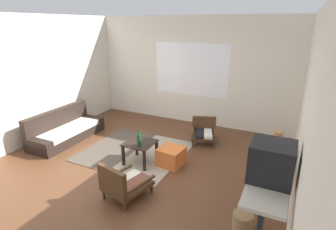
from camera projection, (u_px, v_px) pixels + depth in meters
ground_plane at (125, 175)px, 4.64m from camera, size 7.80×7.80×0.00m
far_wall_with_window at (192, 71)px, 6.79m from camera, size 5.60×0.13×2.70m
side_wall_right at (309, 120)px, 3.34m from camera, size 0.12×6.60×2.70m
side_wall_left at (25, 82)px, 5.56m from camera, size 0.12×6.60×2.70m
area_rug at (135, 151)px, 5.49m from camera, size 1.97×1.85×0.01m
couch at (66, 131)px, 6.02m from camera, size 0.71×1.77×0.69m
coffee_table at (140, 147)px, 4.95m from camera, size 0.53×0.54×0.42m
armchair_by_window at (204, 131)px, 5.87m from camera, size 0.68×0.69×0.53m
armchair_striped_foreground at (123, 183)px, 3.95m from camera, size 0.67×0.75×0.60m
ottoman_orange at (171, 156)px, 4.93m from camera, size 0.47×0.47×0.34m
console_shelf at (271, 174)px, 3.19m from camera, size 0.43×1.78×0.89m
crt_television at (271, 161)px, 2.85m from camera, size 0.45×0.43×0.42m
clay_vase at (277, 144)px, 3.50m from camera, size 0.24×0.24×0.29m
glass_bottle at (139, 140)px, 4.76m from camera, size 0.07×0.07×0.27m
wicker_basket at (243, 222)px, 3.37m from camera, size 0.26×0.26×0.25m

